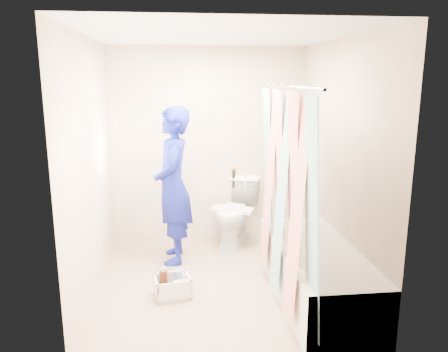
{
  "coord_description": "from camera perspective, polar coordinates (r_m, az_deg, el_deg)",
  "views": [
    {
      "loc": [
        -0.42,
        -4.06,
        2.02
      ],
      "look_at": [
        0.08,
        0.36,
        1.02
      ],
      "focal_mm": 35.0,
      "sensor_mm": 36.0,
      "label": 1
    }
  ],
  "objects": [
    {
      "name": "wall_front",
      "position": [
        2.91,
        2.08,
        -3.74
      ],
      "size": [
        2.4,
        0.02,
        2.4
      ],
      "primitive_type": "cube",
      "color": "beige",
      "rests_on": "ground"
    },
    {
      "name": "tank_lid",
      "position": [
        5.27,
        1.1,
        -4.41
      ],
      "size": [
        0.54,
        0.4,
        0.04
      ],
      "primitive_type": "cube",
      "rotation": [
        0.0,
        0.0,
        -0.42
      ],
      "color": "white",
      "rests_on": "toilet"
    },
    {
      "name": "bathtub",
      "position": [
        4.23,
        11.88,
        -12.12
      ],
      "size": [
        0.7,
        1.75,
        0.5
      ],
      "color": "white",
      "rests_on": "ground"
    },
    {
      "name": "tank_internals",
      "position": [
        5.52,
        1.66,
        -0.15
      ],
      "size": [
        0.19,
        0.11,
        0.26
      ],
      "color": "black",
      "rests_on": "toilet"
    },
    {
      "name": "wall_right",
      "position": [
        4.45,
        15.02,
        1.59
      ],
      "size": [
        0.02,
        2.6,
        2.4
      ],
      "primitive_type": "cube",
      "color": "beige",
      "rests_on": "ground"
    },
    {
      "name": "cleaning_caddy",
      "position": [
        4.28,
        -6.61,
        -14.24
      ],
      "size": [
        0.37,
        0.32,
        0.25
      ],
      "rotation": [
        0.0,
        0.0,
        0.19
      ],
      "color": "silver",
      "rests_on": "ground"
    },
    {
      "name": "floor",
      "position": [
        4.55,
        -0.53,
        -13.69
      ],
      "size": [
        2.6,
        2.6,
        0.0
      ],
      "primitive_type": "plane",
      "color": "gray",
      "rests_on": "ground"
    },
    {
      "name": "curtain_rod",
      "position": [
        3.75,
        8.18,
        11.46
      ],
      "size": [
        0.02,
        1.9,
        0.02
      ],
      "primitive_type": "cylinder",
      "rotation": [
        1.57,
        0.0,
        0.0
      ],
      "color": "silver",
      "rests_on": "wall_back"
    },
    {
      "name": "ceiling",
      "position": [
        4.1,
        -0.6,
        17.97
      ],
      "size": [
        2.4,
        2.6,
        0.02
      ],
      "primitive_type": "cube",
      "color": "white",
      "rests_on": "wall_back"
    },
    {
      "name": "wall_left",
      "position": [
        4.21,
        -17.02,
        0.87
      ],
      "size": [
        0.02,
        2.6,
        2.4
      ],
      "primitive_type": "cube",
      "color": "beige",
      "rests_on": "ground"
    },
    {
      "name": "shower_curtain",
      "position": [
        3.88,
        7.75,
        -2.39
      ],
      "size": [
        0.06,
        1.75,
        1.8
      ],
      "primitive_type": "cube",
      "color": "white",
      "rests_on": "curtain_rod"
    },
    {
      "name": "plumber",
      "position": [
        4.82,
        -6.66,
        -1.29
      ],
      "size": [
        0.43,
        0.64,
        1.73
      ],
      "primitive_type": "imported",
      "rotation": [
        0.0,
        0.0,
        -1.55
      ],
      "color": "navy",
      "rests_on": "ground"
    },
    {
      "name": "toilet",
      "position": [
        5.41,
        1.48,
        -4.73
      ],
      "size": [
        0.74,
        0.91,
        0.81
      ],
      "primitive_type": "imported",
      "rotation": [
        0.0,
        0.0,
        -0.42
      ],
      "color": "silver",
      "rests_on": "ground"
    },
    {
      "name": "wall_back",
      "position": [
        5.44,
        -1.97,
        3.97
      ],
      "size": [
        2.4,
        0.02,
        2.4
      ],
      "primitive_type": "cube",
      "color": "beige",
      "rests_on": "ground"
    }
  ]
}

